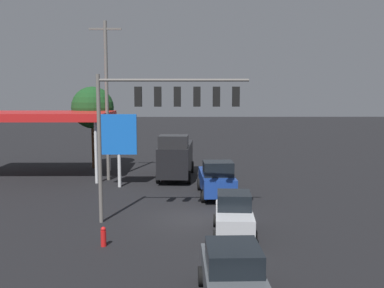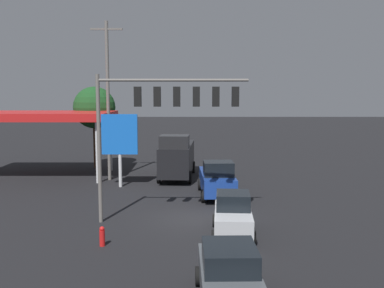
% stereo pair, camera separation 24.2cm
% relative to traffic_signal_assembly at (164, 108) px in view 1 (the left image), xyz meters
% --- Properties ---
extents(ground_plane, '(200.00, 200.00, 0.00)m').
position_rel_traffic_signal_assembly_xyz_m(ground_plane, '(-1.44, -0.70, -5.92)').
color(ground_plane, black).
extents(traffic_signal_assembly, '(7.65, 0.43, 7.60)m').
position_rel_traffic_signal_assembly_xyz_m(traffic_signal_assembly, '(0.00, 0.00, 0.00)').
color(traffic_signal_assembly, slate).
rests_on(traffic_signal_assembly, ground).
extents(utility_pole, '(2.40, 0.26, 12.00)m').
position_rel_traffic_signal_assembly_xyz_m(utility_pole, '(4.93, -10.92, 0.37)').
color(utility_pole, slate).
rests_on(utility_pole, ground).
extents(gas_station_canopy, '(11.95, 6.46, 5.17)m').
position_rel_traffic_signal_assembly_xyz_m(gas_station_canopy, '(10.96, -12.36, -1.11)').
color(gas_station_canopy, red).
rests_on(gas_station_canopy, ground).
extents(price_sign, '(2.54, 0.27, 5.20)m').
position_rel_traffic_signal_assembly_xyz_m(price_sign, '(3.67, -8.42, -2.32)').
color(price_sign, silver).
rests_on(price_sign, ground).
extents(pickup_parked, '(2.43, 5.28, 2.40)m').
position_rel_traffic_signal_assembly_xyz_m(pickup_parked, '(-3.07, -5.57, -4.81)').
color(pickup_parked, navy).
rests_on(pickup_parked, ground).
extents(delivery_truck, '(2.88, 6.93, 3.58)m').
position_rel_traffic_signal_assembly_xyz_m(delivery_truck, '(-0.26, -11.58, -4.23)').
color(delivery_truck, black).
rests_on(delivery_truck, ground).
extents(hatchback_crossing, '(2.16, 3.91, 1.97)m').
position_rel_traffic_signal_assembly_xyz_m(hatchback_crossing, '(-3.37, 2.01, -4.98)').
color(hatchback_crossing, silver).
rests_on(hatchback_crossing, ground).
extents(sedan_far, '(2.12, 4.43, 1.93)m').
position_rel_traffic_signal_assembly_xyz_m(sedan_far, '(-2.61, 8.81, -4.97)').
color(sedan_far, '#474C51').
rests_on(sedan_far, ground).
extents(street_tree, '(3.70, 3.70, 7.25)m').
position_rel_traffic_signal_assembly_xyz_m(street_tree, '(7.21, -16.36, -0.56)').
color(street_tree, '#4C331E').
rests_on(street_tree, ground).
extents(fire_hydrant, '(0.24, 0.24, 0.88)m').
position_rel_traffic_signal_assembly_xyz_m(fire_hydrant, '(2.49, 3.55, -5.49)').
color(fire_hydrant, red).
rests_on(fire_hydrant, ground).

